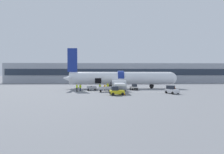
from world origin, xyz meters
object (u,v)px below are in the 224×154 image
Objects in this scene: airplane at (119,79)px; baggage_tug_mid at (116,91)px; ground_crew_driver at (80,87)px; suitcase_on_tarmac_upright at (101,90)px; ground_crew_helper at (100,87)px; baggage_tug_rear at (134,87)px; ground_crew_loader_a at (105,87)px; baggage_tug_lead at (172,90)px; baggage_cart_queued at (105,89)px; ground_crew_supervisor at (108,86)px; ground_crew_loader_b at (77,88)px; baggage_cart_loading at (92,88)px.

airplane is 10.50× the size of baggage_tug_mid.
ground_crew_driver reaches higher than suitcase_on_tarmac_upright.
ground_crew_helper reaches higher than suitcase_on_tarmac_upright.
ground_crew_loader_a is (-7.42, -1.16, 0.17)m from baggage_tug_rear.
baggage_tug_lead is 14.43m from baggage_cart_queued.
baggage_tug_mid is at bearing -95.93° from airplane.
airplane is 17.75× the size of ground_crew_supervisor.
suitcase_on_tarmac_upright is at bearing -77.74° from ground_crew_helper.
ground_crew_loader_b is (-10.41, -8.32, -1.80)m from airplane.
ground_crew_helper is (-1.27, 2.05, -0.01)m from ground_crew_loader_a.
ground_crew_driver is (-13.24, -2.48, 0.26)m from baggage_tug_rear.
baggage_cart_loading reaches higher than baggage_cart_queued.
baggage_cart_queued reaches higher than suitcase_on_tarmac_upright.
ground_crew_supervisor is at bearing 22.81° from ground_crew_driver.
airplane is 9.47m from baggage_cart_loading.
ground_crew_helper is (-3.65, 11.07, 0.08)m from baggage_tug_mid.
baggage_cart_loading is at bearing 37.07° from ground_crew_loader_b.
airplane is 9.55× the size of baggage_cart_loading.
ground_crew_driver is at bearing -150.06° from baggage_cart_loading.
ground_crew_loader_b reaches higher than baggage_tug_rear.
airplane is 16.61m from baggage_tug_lead.
ground_crew_driver reaches higher than ground_crew_helper.
ground_crew_loader_b is at bearing 142.75° from baggage_tug_mid.
baggage_cart_queued is at bearing -6.75° from ground_crew_loader_b.
baggage_cart_loading is 1.96× the size of ground_crew_driver.
airplane is at bearing 37.37° from ground_crew_helper.
airplane is at bearing 36.99° from ground_crew_driver.
baggage_cart_loading is 1.89× the size of ground_crew_loader_b.
baggage_tug_rear is at bearing 8.85° from ground_crew_loader_a.
ground_crew_loader_b is (-20.55, 4.68, 0.22)m from baggage_tug_lead.
baggage_tug_mid is 11.24m from ground_crew_driver.
ground_crew_loader_a reaches higher than ground_crew_helper.
suitcase_on_tarmac_upright is at bearing 23.38° from ground_crew_loader_b.
airplane is 15.26m from baggage_tug_mid.
baggage_tug_lead is at bearing -22.53° from baggage_cart_loading.
ground_crew_loader_b reaches higher than suitcase_on_tarmac_upright.
ground_crew_supervisor is at bearing 99.02° from baggage_tug_mid.
baggage_cart_loading is at bearing 157.47° from baggage_tug_lead.
baggage_cart_queued is 2.29× the size of ground_crew_driver.
ground_crew_loader_b is 0.99× the size of ground_crew_supervisor.
suitcase_on_tarmac_upright is at bearing -172.99° from baggage_tug_rear.
baggage_tug_mid reaches higher than ground_crew_helper.
baggage_tug_lead is at bearing 9.92° from baggage_tug_mid.
ground_crew_loader_b reaches higher than baggage_tug_mid.
baggage_cart_loading is 4.69m from baggage_cart_queued.
baggage_cart_loading is 3.06m from ground_crew_driver.
suitcase_on_tarmac_upright is at bearing 170.92° from ground_crew_loader_a.
baggage_tug_rear reaches higher than ground_crew_helper.
airplane is 11.97× the size of baggage_tug_rear.
ground_crew_loader_a is at bearing -3.40° from baggage_cart_loading.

